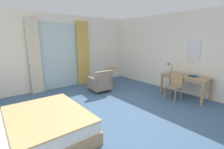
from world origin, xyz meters
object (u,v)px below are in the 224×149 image
Objects in this scene: writing_desk at (185,78)px; round_cafe_table at (111,73)px; bed at (25,131)px; desk_lamp at (169,66)px; closed_book at (193,76)px; desk_chair at (175,84)px; armchair_by_window at (100,83)px.

writing_desk is 2.04× the size of round_cafe_table.
writing_desk is (4.75, -0.60, 0.39)m from bed.
desk_lamp reaches higher than closed_book.
desk_chair is at bearing 155.46° from closed_book.
desk_lamp is at bearing 54.28° from desk_chair.
armchair_by_window is 1.13× the size of round_cafe_table.
desk_chair is 3.65× the size of closed_book.
bed is 2.42× the size of desk_chair.
round_cafe_table is (3.77, 2.15, 0.26)m from bed.
closed_book is at bearing -31.35° from desk_chair.
armchair_by_window is (-1.89, 2.27, -0.33)m from writing_desk.
desk_chair reaches higher than armchair_by_window.
writing_desk is 0.49m from desk_chair.
round_cafe_table is at bearing 110.64° from desk_lamp.
bed reaches higher than round_cafe_table.
desk_chair is (4.30, -0.49, 0.23)m from bed.
desk_lamp is (0.30, 0.42, 0.54)m from desk_chair.
desk_lamp is 0.53× the size of armchair_by_window.
desk_chair is at bearing 166.48° from writing_desk.
desk_lamp reaches higher than desk_chair.
armchair_by_window reaches higher than writing_desk.
bed is 8.83× the size of closed_book.
desk_chair is 2.69m from round_cafe_table.
desk_lamp is (4.60, -0.07, 0.77)m from bed.
closed_book is (0.08, -0.22, 0.10)m from writing_desk.
desk_lamp is 2.56m from armchair_by_window.
writing_desk is at bearing -50.24° from armchair_by_window.
desk_chair is at bearing -125.72° from desk_lamp.
bed is 2.65× the size of armchair_by_window.
desk_lamp is at bearing -0.84° from bed.
writing_desk is 1.81× the size of armchair_by_window.
writing_desk is 2.92m from round_cafe_table.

